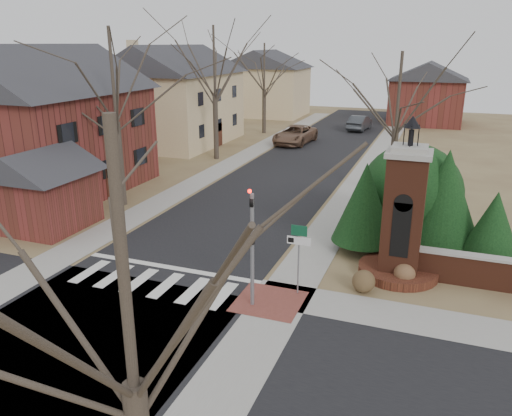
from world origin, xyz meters
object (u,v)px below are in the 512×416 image
at_px(sign_post, 299,246).
at_px(pickup_truck, 295,135).
at_px(brick_gate_monument, 402,225).
at_px(distant_car, 360,123).
at_px(traffic_signal_pole, 252,239).

relative_size(sign_post, pickup_truck, 0.46).
bearing_deg(brick_gate_monument, distant_car, 101.82).
relative_size(traffic_signal_pole, brick_gate_monument, 0.69).
distance_m(sign_post, pickup_truck, 29.75).
distance_m(traffic_signal_pole, brick_gate_monument, 6.47).
bearing_deg(sign_post, pickup_truck, 106.40).
bearing_deg(brick_gate_monument, pickup_truck, 114.82).
distance_m(brick_gate_monument, distant_car, 36.07).
height_order(sign_post, distant_car, sign_post).
bearing_deg(sign_post, distant_car, 95.93).
xyz_separation_m(pickup_truck, distant_car, (4.42, 9.76, -0.04)).
relative_size(brick_gate_monument, distant_car, 1.34).
height_order(brick_gate_monument, pickup_truck, brick_gate_monument).
xyz_separation_m(sign_post, brick_gate_monument, (3.41, 3.01, 0.22)).
distance_m(sign_post, brick_gate_monument, 4.55).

